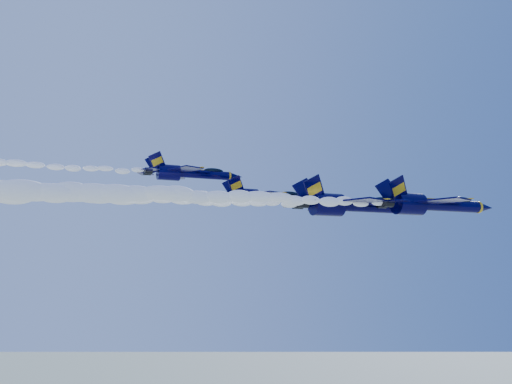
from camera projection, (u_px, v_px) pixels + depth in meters
name	position (u px, v px, depth m)	size (l,w,h in m)	color
jet_lead	(432.00, 204.00, 78.12)	(19.18, 15.73, 7.13)	#020030
smoke_trail_jet_lead	(206.00, 196.00, 65.95)	(48.28, 2.44, 2.20)	white
jet_second	(352.00, 205.00, 77.94)	(20.00, 16.41, 7.43)	#020030
smoke_trail_jet_second	(108.00, 197.00, 65.63)	(48.28, 2.55, 2.29)	white
jet_third	(266.00, 197.00, 84.75)	(15.42, 12.65, 5.73)	#020030
smoke_trail_jet_third	(46.00, 189.00, 73.18)	(48.28, 1.96, 1.77)	white
jet_fourth	(188.00, 173.00, 86.76)	(15.51, 12.72, 5.76)	#020030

